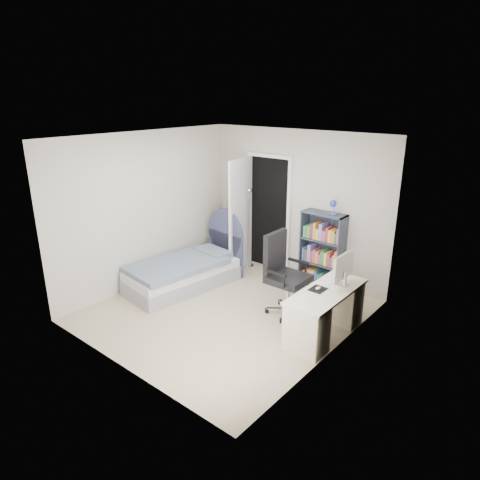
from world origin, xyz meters
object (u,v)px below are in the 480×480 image
Objects in this scene: nightstand at (223,241)px; bookcase at (322,253)px; office_chair at (283,270)px; bed at (187,270)px; desk at (326,310)px; floor_lamp at (248,235)px.

bookcase is at bearing 6.43° from nightstand.
office_chair is at bearing -25.14° from nightstand.
bookcase is (1.73, 1.39, 0.32)m from bed.
nightstand is (-0.23, 1.17, 0.15)m from bed.
desk is at bearing -21.50° from nightstand.
nightstand is 0.42× the size of bookcase.
floor_lamp is (0.52, 0.10, 0.20)m from nightstand.
floor_lamp is at bearing 77.25° from bed.
office_chair reaches higher than nightstand.
floor_lamp is at bearing 144.84° from office_chair.
bed is 3.17× the size of nightstand.
nightstand is 0.47× the size of desk.
nightstand is at bearing 158.50° from desk.
bed is 1.49× the size of desk.
bed is 1.79m from office_chair.
bookcase is (1.96, 0.22, 0.17)m from nightstand.
desk is at bearing -11.87° from office_chair.
bed is 1.20m from nightstand.
bookcase is at bearing 121.46° from desk.
bed is at bearing -141.20° from bookcase.
desk is at bearing -58.54° from bookcase.
bookcase reaches higher than office_chair.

